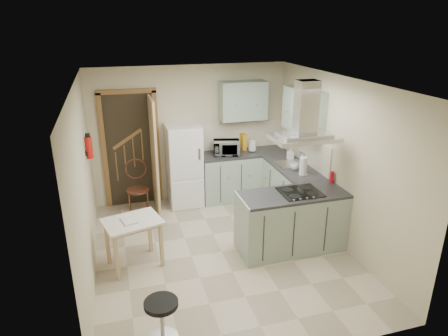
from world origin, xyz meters
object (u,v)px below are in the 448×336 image
object	(u,v)px
peninsula	(292,221)
microwave	(226,148)
drop_leaf_table	(134,243)
extractor_hood	(304,138)
bentwood_chair	(138,190)
fridge	(184,166)
stool	(162,320)

from	to	relation	value
peninsula	microwave	world-z (taller)	microwave
drop_leaf_table	extractor_hood	bearing A→B (deg)	-19.36
extractor_hood	microwave	size ratio (longest dim) A/B	1.90
extractor_hood	bentwood_chair	distance (m)	3.12
extractor_hood	drop_leaf_table	xyz separation A→B (m)	(-2.38, 0.20, -1.37)
extractor_hood	microwave	distance (m)	2.13
fridge	microwave	xyz separation A→B (m)	(0.79, -0.04, 0.28)
extractor_hood	stool	size ratio (longest dim) A/B	1.85
peninsula	stool	size ratio (longest dim) A/B	3.18
fridge	extractor_hood	xyz separation A→B (m)	(1.32, -1.98, 0.97)
peninsula	bentwood_chair	distance (m)	2.77
fridge	drop_leaf_table	size ratio (longest dim) A/B	2.02
extractor_hood	bentwood_chair	size ratio (longest dim) A/B	1.03
fridge	peninsula	distance (m)	2.35
drop_leaf_table	microwave	bearing A→B (deg)	28.79
bentwood_chair	stool	xyz separation A→B (m)	(-0.01, -3.11, -0.19)
bentwood_chair	microwave	world-z (taller)	microwave
stool	drop_leaf_table	bearing A→B (deg)	96.65
extractor_hood	stool	world-z (taller)	extractor_hood
peninsula	extractor_hood	bearing A→B (deg)	0.00
fridge	peninsula	world-z (taller)	fridge
peninsula	bentwood_chair	world-z (taller)	peninsula
drop_leaf_table	bentwood_chair	size ratio (longest dim) A/B	0.85
fridge	bentwood_chair	size ratio (longest dim) A/B	1.71
fridge	drop_leaf_table	world-z (taller)	fridge
bentwood_chair	peninsula	bearing A→B (deg)	-37.49
fridge	microwave	size ratio (longest dim) A/B	3.16
peninsula	bentwood_chair	size ratio (longest dim) A/B	1.77
drop_leaf_table	stool	world-z (taller)	drop_leaf_table
peninsula	stool	xyz separation A→B (m)	(-2.10, -1.30, -0.21)
stool	bentwood_chair	bearing A→B (deg)	89.73
fridge	drop_leaf_table	bearing A→B (deg)	-120.56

